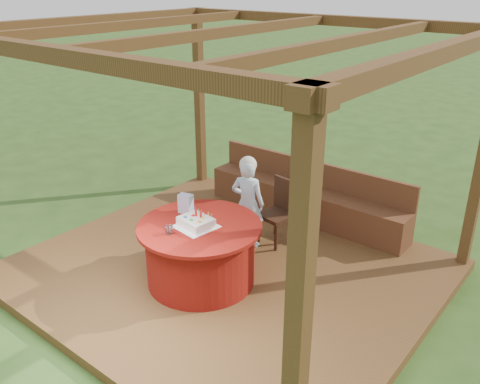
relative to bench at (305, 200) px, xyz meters
The scene contains 10 objects.
ground 1.76m from the bench, 90.00° to the right, with size 60.00×60.00×0.00m, color #284818.
deck 1.75m from the bench, 90.00° to the right, with size 4.50×4.00×0.12m, color brown.
pergola 2.65m from the bench, 90.00° to the right, with size 4.50×4.00×2.72m.
bench is the anchor object (origin of this frame).
table 2.12m from the bench, 91.10° to the right, with size 1.35×1.35×0.70m.
chair 0.82m from the bench, 82.35° to the right, with size 0.44×0.44×0.83m.
elderly_woman 1.20m from the bench, 97.16° to the right, with size 0.48×0.39×1.19m.
birthday_cake 2.22m from the bench, 91.07° to the right, with size 0.44×0.44×0.18m.
gift_bag 2.09m from the bench, 100.65° to the right, with size 0.15×0.10×0.22m, color #C57FB2.
drinking_glass 2.51m from the bench, 93.42° to the right, with size 0.09×0.09×0.09m, color white.
Camera 1 is at (3.34, -3.92, 3.30)m, focal length 38.00 mm.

